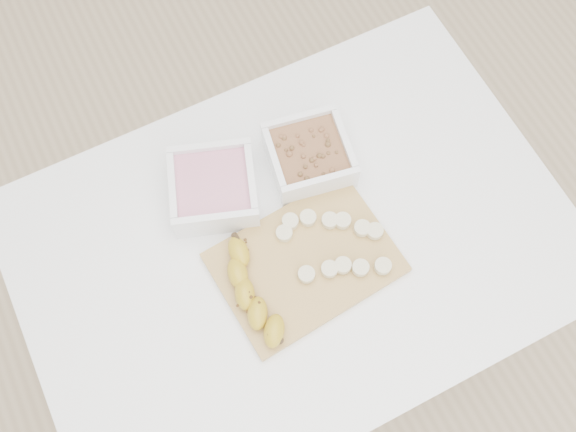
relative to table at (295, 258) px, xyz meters
name	(u,v)px	position (x,y,z in m)	size (l,w,h in m)	color
ground	(293,327)	(0.00, 0.00, -0.65)	(3.50, 3.50, 0.00)	#C6AD89
table	(295,258)	(0.00, 0.00, 0.00)	(1.00, 0.70, 0.75)	white
bowl_yogurt	(214,188)	(-0.09, 0.15, 0.13)	(0.20, 0.20, 0.07)	white
bowl_granola	(309,155)	(0.09, 0.13, 0.13)	(0.17, 0.17, 0.07)	white
cutting_board	(305,263)	(0.00, -0.05, 0.10)	(0.31, 0.22, 0.01)	tan
banana	(254,294)	(-0.11, -0.06, 0.13)	(0.05, 0.20, 0.03)	#B6931C
banana_slices	(334,243)	(0.06, -0.04, 0.12)	(0.18, 0.18, 0.02)	beige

